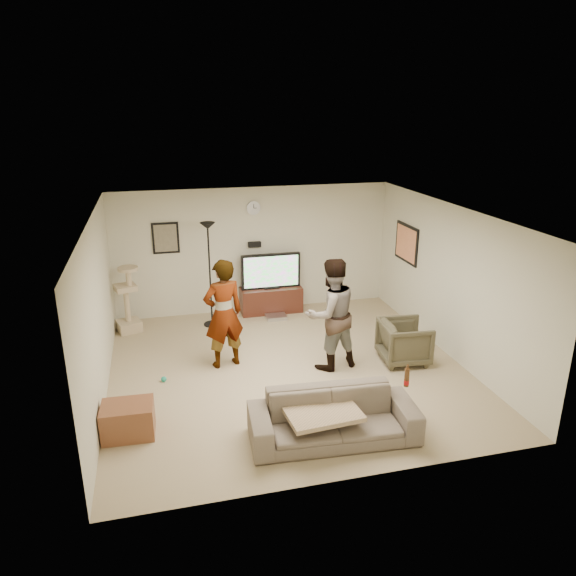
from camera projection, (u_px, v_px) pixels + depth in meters
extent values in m
cube|color=tan|center=(288.00, 369.00, 8.55)|extent=(5.50, 5.50, 0.02)
cube|color=silver|center=(288.00, 213.00, 7.73)|extent=(5.50, 5.50, 0.02)
cube|color=beige|center=(254.00, 250.00, 10.66)|extent=(5.50, 0.04, 2.50)
cube|color=beige|center=(351.00, 381.00, 5.61)|extent=(5.50, 0.04, 2.50)
cube|color=beige|center=(98.00, 311.00, 7.50)|extent=(0.04, 5.50, 2.50)
cube|color=beige|center=(450.00, 281.00, 8.77)|extent=(0.04, 5.50, 2.50)
cylinder|color=silver|center=(253.00, 208.00, 10.35)|extent=(0.26, 0.04, 0.26)
cube|color=black|center=(254.00, 244.00, 10.56)|extent=(0.25, 0.10, 0.10)
cube|color=#6C6552|center=(166.00, 238.00, 10.13)|extent=(0.42, 0.03, 0.52)
cube|color=#ED855B|center=(406.00, 243.00, 10.15)|extent=(0.03, 0.78, 0.62)
cube|color=#3C1A12|center=(271.00, 300.00, 10.82)|extent=(1.23, 0.45, 0.51)
cube|color=silver|center=(276.00, 317.00, 10.53)|extent=(0.40, 0.30, 0.07)
cube|color=black|center=(271.00, 271.00, 10.62)|extent=(1.19, 0.08, 0.70)
cube|color=#36E942|center=(271.00, 272.00, 10.58)|extent=(1.09, 0.01, 0.62)
cylinder|color=black|center=(210.00, 275.00, 9.93)|extent=(0.32, 0.32, 1.99)
cube|color=tan|center=(126.00, 299.00, 9.77)|extent=(0.50, 0.50, 1.26)
imported|color=#9B9B9B|center=(224.00, 314.00, 8.39)|extent=(0.73, 0.57, 1.78)
imported|color=teal|center=(331.00, 314.00, 8.34)|extent=(1.00, 0.86, 1.80)
imported|color=#65584B|center=(333.00, 417.00, 6.67)|extent=(2.15, 0.96, 0.61)
cube|color=tan|center=(322.00, 411.00, 6.60)|extent=(0.95, 0.77, 0.06)
cylinder|color=#4F2E15|center=(407.00, 377.00, 6.75)|extent=(0.06, 0.06, 0.25)
imported|color=#443F2D|center=(404.00, 342.00, 8.69)|extent=(0.82, 0.80, 0.69)
cube|color=brown|center=(128.00, 420.00, 6.77)|extent=(0.66, 0.51, 0.43)
sphere|color=#1D9A7D|center=(164.00, 379.00, 8.13)|extent=(0.08, 0.08, 0.08)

